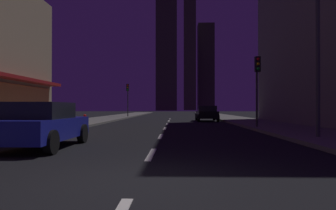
# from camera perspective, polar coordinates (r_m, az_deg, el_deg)

# --- Properties ---
(ground_plane) EXTENTS (78.00, 136.00, 0.10)m
(ground_plane) POSITION_cam_1_polar(r_m,az_deg,el_deg) (37.20, 0.44, -2.54)
(ground_plane) COLOR black
(sidewalk_right) EXTENTS (4.00, 76.00, 0.15)m
(sidewalk_right) POSITION_cam_1_polar(r_m,az_deg,el_deg) (37.72, 11.14, -2.31)
(sidewalk_right) COLOR #605E59
(sidewalk_right) RESTS_ON ground
(sidewalk_left) EXTENTS (4.00, 76.00, 0.15)m
(sidewalk_left) POSITION_cam_1_polar(r_m,az_deg,el_deg) (37.97, -10.19, -2.30)
(sidewalk_left) COLOR #605E59
(sidewalk_left) RESTS_ON ground
(lane_marking_center) EXTENTS (0.16, 33.40, 0.01)m
(lane_marking_center) POSITION_cam_1_polar(r_m,az_deg,el_deg) (18.83, -0.58, -4.38)
(lane_marking_center) COLOR silver
(lane_marking_center) RESTS_ON ground
(skyscraper_distant_tall) EXTENTS (8.78, 6.39, 61.13)m
(skyscraper_distant_tall) POSITION_cam_1_polar(r_m,az_deg,el_deg) (132.45, -0.28, 12.29)
(skyscraper_distant_tall) COLOR #3C392D
(skyscraper_distant_tall) RESTS_ON ground
(skyscraper_distant_mid) EXTENTS (5.96, 5.53, 65.40)m
(skyscraper_distant_mid) POSITION_cam_1_polar(r_m,az_deg,el_deg) (157.40, 4.06, 11.04)
(skyscraper_distant_mid) COLOR #403D30
(skyscraper_distant_mid) RESTS_ON ground
(skyscraper_distant_short) EXTENTS (8.45, 7.90, 45.15)m
(skyscraper_distant_short) POSITION_cam_1_polar(r_m,az_deg,el_deg) (163.96, 7.04, 6.99)
(skyscraper_distant_short) COLOR #333026
(skyscraper_distant_short) RESTS_ON ground
(car_parked_near) EXTENTS (1.98, 4.24, 1.45)m
(car_parked_near) POSITION_cam_1_polar(r_m,az_deg,el_deg) (10.53, -22.52, -3.41)
(car_parked_near) COLOR navy
(car_parked_near) RESTS_ON ground
(car_parked_far) EXTENTS (1.98, 4.24, 1.45)m
(car_parked_far) POSITION_cam_1_polar(r_m,az_deg,el_deg) (29.27, 7.21, -1.54)
(car_parked_far) COLOR black
(car_parked_far) RESTS_ON ground
(fire_hydrant_far_left) EXTENTS (0.42, 0.30, 0.65)m
(fire_hydrant_far_left) POSITION_cam_1_polar(r_m,az_deg,el_deg) (22.92, -15.21, -2.54)
(fire_hydrant_far_left) COLOR red
(fire_hydrant_far_left) RESTS_ON sidewalk_left
(traffic_light_near_right) EXTENTS (0.32, 0.48, 4.20)m
(traffic_light_near_right) POSITION_cam_1_polar(r_m,az_deg,el_deg) (18.97, 16.27, 5.31)
(traffic_light_near_right) COLOR #2D2D2D
(traffic_light_near_right) RESTS_ON sidewalk_right
(traffic_light_far_left) EXTENTS (0.32, 0.48, 4.20)m
(traffic_light_far_left) POSITION_cam_1_polar(r_m,az_deg,el_deg) (39.59, -7.51, 2.29)
(traffic_light_far_left) COLOR #2D2D2D
(traffic_light_far_left) RESTS_ON sidewalk_left
(street_lamp_right) EXTENTS (1.96, 0.56, 6.58)m
(street_lamp_right) POSITION_cam_1_polar(r_m,az_deg,el_deg) (13.47, 22.76, 15.86)
(street_lamp_right) COLOR #38383D
(street_lamp_right) RESTS_ON sidewalk_right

